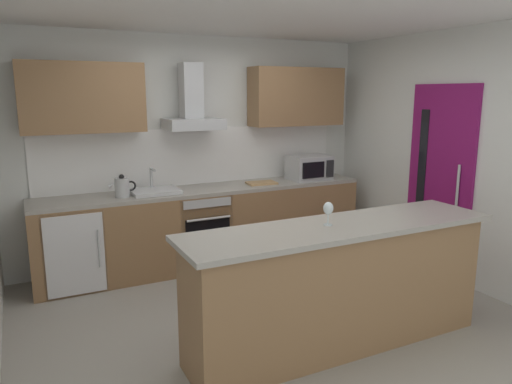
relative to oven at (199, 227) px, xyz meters
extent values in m
cube|color=gray|center=(0.12, -1.46, -0.47)|extent=(5.27, 4.61, 0.02)
cube|color=white|center=(0.12, -1.46, 2.15)|extent=(5.27, 4.61, 0.02)
cube|color=silver|center=(0.12, 0.41, 0.84)|extent=(5.27, 0.12, 2.60)
cube|color=silver|center=(2.31, -1.46, 0.84)|extent=(0.12, 4.61, 2.60)
cube|color=white|center=(0.12, 0.33, 0.77)|extent=(3.63, 0.02, 0.66)
cube|color=olive|center=(0.12, 0.03, -0.03)|extent=(3.76, 0.60, 0.86)
cube|color=#9E998E|center=(0.12, 0.03, 0.42)|extent=(3.76, 0.60, 0.04)
cube|color=olive|center=(0.37, -2.16, 0.01)|extent=(2.43, 0.52, 0.95)
cube|color=#9E998E|center=(0.37, -2.16, 0.51)|extent=(2.53, 0.64, 0.04)
cube|color=olive|center=(-1.14, 0.18, 1.45)|extent=(1.20, 0.32, 0.70)
cube|color=olive|center=(1.37, 0.18, 1.45)|extent=(1.20, 0.32, 0.70)
cube|color=#7A1456|center=(2.24, -1.36, 0.56)|extent=(0.04, 0.85, 2.05)
cube|color=black|center=(2.21, -1.12, 0.67)|extent=(0.01, 0.11, 1.31)
cylinder|color=#B7BABC|center=(2.20, -1.63, 0.56)|extent=(0.03, 0.03, 0.45)
cube|color=slate|center=(0.00, 0.01, 0.00)|extent=(0.60, 0.56, 0.80)
cube|color=black|center=(0.00, -0.29, -0.06)|extent=(0.50, 0.02, 0.48)
cube|color=#B7BABC|center=(0.00, -0.29, 0.34)|extent=(0.54, 0.02, 0.09)
cylinder|color=#B7BABC|center=(0.00, -0.32, 0.18)|extent=(0.49, 0.02, 0.02)
cube|color=white|center=(-1.36, 0.01, -0.04)|extent=(0.58, 0.56, 0.85)
cube|color=silver|center=(-1.36, -0.28, -0.04)|extent=(0.55, 0.02, 0.80)
cylinder|color=#B7BABC|center=(-1.14, -0.30, 0.01)|extent=(0.02, 0.02, 0.38)
cube|color=#B7BABC|center=(1.45, -0.02, 0.59)|extent=(0.50, 0.36, 0.30)
cube|color=black|center=(1.39, -0.21, 0.59)|extent=(0.30, 0.02, 0.19)
cube|color=black|center=(1.63, -0.21, 0.59)|extent=(0.10, 0.01, 0.21)
cube|color=silver|center=(-0.49, 0.01, 0.46)|extent=(0.50, 0.40, 0.04)
cylinder|color=#B7BABC|center=(-0.49, 0.13, 0.57)|extent=(0.03, 0.03, 0.26)
cylinder|color=#B7BABC|center=(-0.49, 0.05, 0.69)|extent=(0.03, 0.16, 0.03)
cylinder|color=#B7BABC|center=(-0.84, -0.03, 0.54)|extent=(0.15, 0.15, 0.20)
sphere|color=black|center=(-0.84, -0.03, 0.65)|extent=(0.06, 0.06, 0.06)
cone|color=#B7BABC|center=(-0.94, -0.03, 0.58)|extent=(0.09, 0.04, 0.07)
torus|color=black|center=(-0.75, -0.03, 0.55)|extent=(0.11, 0.02, 0.11)
cube|color=#B7BABC|center=(0.00, 0.11, 1.16)|extent=(0.62, 0.45, 0.12)
cube|color=#B7BABC|center=(0.00, 0.16, 1.52)|extent=(0.22, 0.22, 0.60)
cylinder|color=silver|center=(0.26, -2.13, 0.53)|extent=(0.07, 0.07, 0.01)
cylinder|color=silver|center=(0.26, -2.13, 0.58)|extent=(0.01, 0.01, 0.09)
ellipsoid|color=silver|center=(0.26, -2.13, 0.66)|extent=(0.08, 0.08, 0.10)
cube|color=tan|center=(0.79, -0.02, 0.45)|extent=(0.36, 0.24, 0.02)
camera|label=1|loc=(-1.77, -4.99, 1.50)|focal=33.66mm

